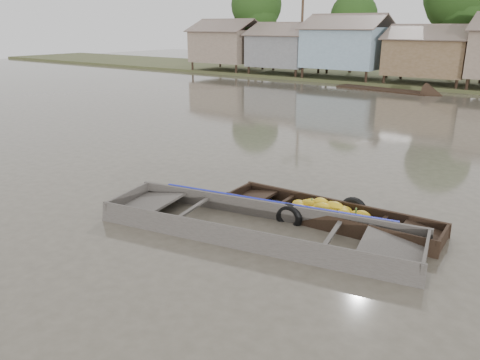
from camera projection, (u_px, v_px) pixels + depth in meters
The scene contains 3 objects.
ground at pixel (235, 223), 11.19m from camera, with size 120.00×120.00×0.00m, color #4E483B.
banana_boat at pixel (326, 215), 11.30m from camera, with size 5.34×1.53×0.74m.
viewer_boat at pixel (258, 230), 10.65m from camera, with size 7.57×3.30×0.59m.
Camera 1 is at (6.18, -8.22, 4.51)m, focal length 35.00 mm.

